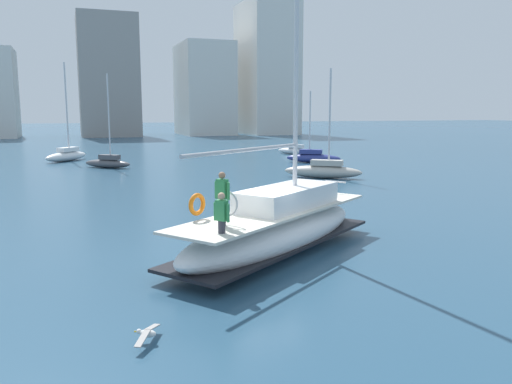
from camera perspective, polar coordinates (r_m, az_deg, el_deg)
The scene contains 9 objects.
ground_plane at distance 17.06m, azimuth 0.43°, elevation -7.26°, with size 400.00×400.00×0.00m, color #284C66.
main_sailboat at distance 17.45m, azimuth 2.37°, elevation -3.86°, with size 9.22×7.51×11.61m.
moored_sloop_far at distance 37.25m, azimuth 7.45°, elevation 2.44°, with size 5.26×4.42×7.69m.
moored_catamaran at distance 57.29m, azimuth 4.29°, elevation 4.67°, with size 3.08×4.40×6.74m.
moored_cutter_left at distance 52.70m, azimuth -20.20°, elevation 3.89°, with size 4.51×5.15×9.27m.
moored_cutter_right at distance 48.22m, azimuth 6.32°, elevation 3.87°, with size 4.78×3.99×6.54m.
moored_ketch_distant at distance 45.29m, azimuth -16.06°, elevation 3.24°, with size 4.03×3.70×7.80m.
seagull at distance 11.30m, azimuth -11.96°, elevation -15.00°, with size 0.68×1.05×0.17m.
waterfront_buildings at distance 103.25m, azimuth -15.63°, elevation 11.68°, with size 81.49×16.91×26.68m.
Camera 1 is at (-5.67, -15.37, 4.77)m, focal length 36.20 mm.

